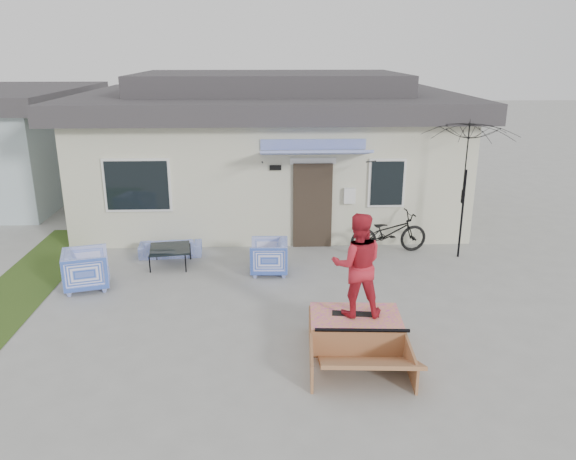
{
  "coord_description": "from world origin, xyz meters",
  "views": [
    {
      "loc": [
        -0.1,
        -8.65,
        4.7
      ],
      "look_at": [
        0.3,
        1.8,
        1.3
      ],
      "focal_mm": 34.82,
      "sensor_mm": 36.0,
      "label": 1
    }
  ],
  "objects_px": {
    "armchair_left": "(86,267)",
    "coffee_table": "(171,257)",
    "skater": "(357,263)",
    "patio_umbrella": "(465,185)",
    "loveseat": "(170,244)",
    "armchair_right": "(269,255)",
    "bicycle": "(389,228)",
    "skate_ramp": "(355,329)",
    "skateboard": "(355,313)"
  },
  "relations": [
    {
      "from": "bicycle",
      "to": "patio_umbrella",
      "type": "height_order",
      "value": "patio_umbrella"
    },
    {
      "from": "coffee_table",
      "to": "bicycle",
      "type": "xyz_separation_m",
      "value": [
        5.11,
        0.68,
        0.39
      ]
    },
    {
      "from": "armchair_left",
      "to": "bicycle",
      "type": "bearing_deg",
      "value": -90.06
    },
    {
      "from": "bicycle",
      "to": "skater",
      "type": "height_order",
      "value": "skater"
    },
    {
      "from": "armchair_left",
      "to": "coffee_table",
      "type": "xyz_separation_m",
      "value": [
        1.51,
        1.16,
        -0.23
      ]
    },
    {
      "from": "bicycle",
      "to": "skater",
      "type": "bearing_deg",
      "value": 151.44
    },
    {
      "from": "patio_umbrella",
      "to": "skater",
      "type": "relative_size",
      "value": 1.37
    },
    {
      "from": "skater",
      "to": "armchair_left",
      "type": "bearing_deg",
      "value": -23.02
    },
    {
      "from": "patio_umbrella",
      "to": "loveseat",
      "type": "bearing_deg",
      "value": 176.99
    },
    {
      "from": "loveseat",
      "to": "bicycle",
      "type": "bearing_deg",
      "value": 175.09
    },
    {
      "from": "armchair_left",
      "to": "skateboard",
      "type": "xyz_separation_m",
      "value": [
        5.16,
        -2.42,
        0.07
      ]
    },
    {
      "from": "skate_ramp",
      "to": "skater",
      "type": "xyz_separation_m",
      "value": [
        0.0,
        0.05,
        1.17
      ]
    },
    {
      "from": "coffee_table",
      "to": "patio_umbrella",
      "type": "xyz_separation_m",
      "value": [
        6.72,
        0.33,
        1.53
      ]
    },
    {
      "from": "bicycle",
      "to": "armchair_right",
      "type": "bearing_deg",
      "value": 102.44
    },
    {
      "from": "skateboard",
      "to": "bicycle",
      "type": "bearing_deg",
      "value": 78.38
    },
    {
      "from": "bicycle",
      "to": "skateboard",
      "type": "distance_m",
      "value": 4.51
    },
    {
      "from": "armchair_left",
      "to": "skate_ramp",
      "type": "xyz_separation_m",
      "value": [
        5.16,
        -2.47,
        -0.2
      ]
    },
    {
      "from": "bicycle",
      "to": "patio_umbrella",
      "type": "relative_size",
      "value": 0.8
    },
    {
      "from": "armchair_left",
      "to": "armchair_right",
      "type": "xyz_separation_m",
      "value": [
        3.74,
        0.67,
        -0.03
      ]
    },
    {
      "from": "coffee_table",
      "to": "skate_ramp",
      "type": "xyz_separation_m",
      "value": [
        3.65,
        -3.63,
        0.03
      ]
    },
    {
      "from": "coffee_table",
      "to": "skateboard",
      "type": "bearing_deg",
      "value": -44.47
    },
    {
      "from": "loveseat",
      "to": "coffee_table",
      "type": "distance_m",
      "value": 0.7
    },
    {
      "from": "coffee_table",
      "to": "patio_umbrella",
      "type": "relative_size",
      "value": 0.37
    },
    {
      "from": "armchair_left",
      "to": "skate_ramp",
      "type": "bearing_deg",
      "value": -131.24
    },
    {
      "from": "bicycle",
      "to": "skateboard",
      "type": "relative_size",
      "value": 2.48
    },
    {
      "from": "loveseat",
      "to": "bicycle",
      "type": "xyz_separation_m",
      "value": [
        5.22,
        -0.01,
        0.33
      ]
    },
    {
      "from": "armchair_right",
      "to": "skate_ramp",
      "type": "bearing_deg",
      "value": 26.12
    },
    {
      "from": "armchair_left",
      "to": "skate_ramp",
      "type": "height_order",
      "value": "armchair_left"
    },
    {
      "from": "armchair_right",
      "to": "skater",
      "type": "height_order",
      "value": "skater"
    },
    {
      "from": "skateboard",
      "to": "skater",
      "type": "bearing_deg",
      "value": 0.0
    },
    {
      "from": "patio_umbrella",
      "to": "skate_ramp",
      "type": "relative_size",
      "value": 1.2
    },
    {
      "from": "armchair_left",
      "to": "coffee_table",
      "type": "height_order",
      "value": "armchair_left"
    },
    {
      "from": "armchair_right",
      "to": "bicycle",
      "type": "relative_size",
      "value": 0.43
    },
    {
      "from": "loveseat",
      "to": "coffee_table",
      "type": "relative_size",
      "value": 1.66
    },
    {
      "from": "loveseat",
      "to": "patio_umbrella",
      "type": "distance_m",
      "value": 6.99
    },
    {
      "from": "armchair_left",
      "to": "skater",
      "type": "distance_m",
      "value": 5.78
    },
    {
      "from": "patio_umbrella",
      "to": "skateboard",
      "type": "height_order",
      "value": "patio_umbrella"
    },
    {
      "from": "skateboard",
      "to": "coffee_table",
      "type": "bearing_deg",
      "value": 142.77
    },
    {
      "from": "loveseat",
      "to": "skater",
      "type": "relative_size",
      "value": 0.84
    },
    {
      "from": "coffee_table",
      "to": "skater",
      "type": "height_order",
      "value": "skater"
    },
    {
      "from": "bicycle",
      "to": "skater",
      "type": "xyz_separation_m",
      "value": [
        -1.46,
        -4.27,
        0.8
      ]
    },
    {
      "from": "loveseat",
      "to": "skateboard",
      "type": "xyz_separation_m",
      "value": [
        3.76,
        -4.27,
        0.24
      ]
    },
    {
      "from": "bicycle",
      "to": "skate_ramp",
      "type": "xyz_separation_m",
      "value": [
        -1.46,
        -4.32,
        -0.36
      ]
    },
    {
      "from": "armchair_right",
      "to": "skate_ramp",
      "type": "relative_size",
      "value": 0.41
    },
    {
      "from": "coffee_table",
      "to": "skater",
      "type": "relative_size",
      "value": 0.51
    },
    {
      "from": "skater",
      "to": "loveseat",
      "type": "bearing_deg",
      "value": -46.55
    },
    {
      "from": "loveseat",
      "to": "armchair_left",
      "type": "xyz_separation_m",
      "value": [
        -1.4,
        -1.85,
        0.16
      ]
    },
    {
      "from": "coffee_table",
      "to": "bicycle",
      "type": "relative_size",
      "value": 0.46
    },
    {
      "from": "patio_umbrella",
      "to": "skater",
      "type": "distance_m",
      "value": 4.99
    },
    {
      "from": "skate_ramp",
      "to": "loveseat",
      "type": "bearing_deg",
      "value": 134.36
    }
  ]
}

